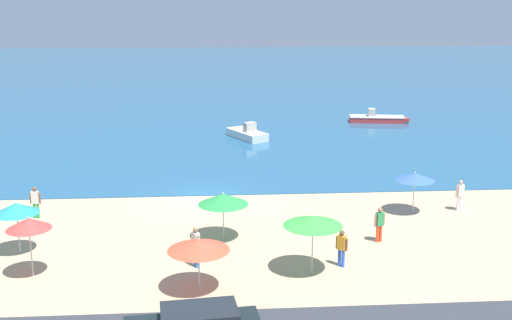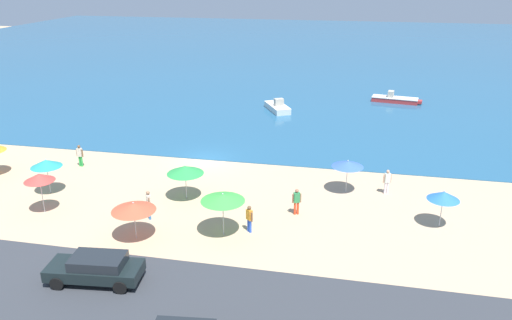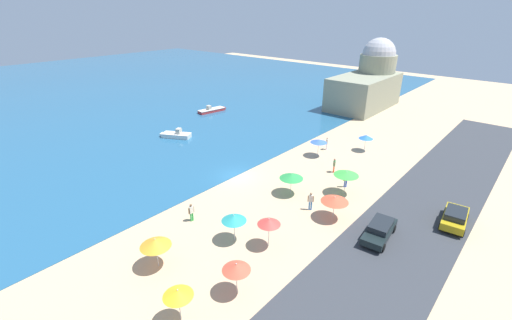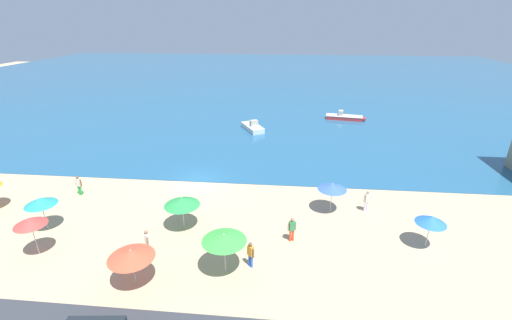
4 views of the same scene
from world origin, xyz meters
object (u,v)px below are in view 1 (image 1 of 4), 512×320
(beach_umbrella_6, at_px, (199,245))
(bather_3, at_px, (380,223))
(beach_umbrella_5, at_px, (16,208))
(bather_4, at_px, (35,201))
(skiff_nearshore, at_px, (377,119))
(skiff_offshore, at_px, (247,134))
(bather_0, at_px, (460,194))
(bather_1, at_px, (196,245))
(beach_umbrella_8, at_px, (415,177))
(beach_umbrella_1, at_px, (313,221))
(beach_umbrella_9, at_px, (223,199))
(bather_2, at_px, (342,246))
(beach_umbrella_7, at_px, (28,224))

(beach_umbrella_6, xyz_separation_m, bather_3, (8.28, 4.62, -0.98))
(beach_umbrella_5, bearing_deg, bather_4, 95.88)
(skiff_nearshore, distance_m, skiff_offshore, 13.56)
(bather_0, height_order, bather_1, bather_1)
(beach_umbrella_6, bearing_deg, beach_umbrella_8, 37.35)
(beach_umbrella_8, xyz_separation_m, bather_3, (-2.83, -3.86, -1.07))
(beach_umbrella_5, bearing_deg, beach_umbrella_1, -13.35)
(beach_umbrella_5, bearing_deg, skiff_nearshore, 50.80)
(bather_1, distance_m, bather_3, 8.77)
(bather_3, bearing_deg, bather_4, 165.04)
(bather_0, bearing_deg, beach_umbrella_1, -140.90)
(beach_umbrella_9, bearing_deg, bather_0, 14.83)
(bather_4, distance_m, skiff_nearshore, 34.14)
(skiff_nearshore, bearing_deg, skiff_offshore, -153.75)
(beach_umbrella_6, height_order, beach_umbrella_9, beach_umbrella_9)
(beach_umbrella_9, distance_m, skiff_nearshore, 31.49)
(beach_umbrella_8, height_order, bather_3, beach_umbrella_8)
(beach_umbrella_9, xyz_separation_m, bather_2, (4.91, -3.45, -1.09))
(beach_umbrella_6, distance_m, bather_4, 12.52)
(beach_umbrella_6, bearing_deg, bather_3, 29.16)
(bather_0, distance_m, bather_4, 22.25)
(bather_4, bearing_deg, bather_2, -26.30)
(beach_umbrella_1, height_order, beach_umbrella_6, beach_umbrella_1)
(bather_1, xyz_separation_m, skiff_nearshore, (15.73, 31.01, -0.64))
(bather_1, height_order, bather_4, bather_1)
(beach_umbrella_5, relative_size, bather_1, 1.35)
(bather_0, distance_m, skiff_offshore, 21.23)
(bather_4, bearing_deg, bather_1, -39.23)
(beach_umbrella_6, bearing_deg, beach_umbrella_7, 165.00)
(beach_umbrella_8, height_order, bather_1, beach_umbrella_8)
(beach_umbrella_6, xyz_separation_m, bather_4, (-8.53, 9.11, -0.97))
(beach_umbrella_6, xyz_separation_m, beach_umbrella_7, (-6.82, 1.83, 0.38))
(bather_0, xyz_separation_m, skiff_nearshore, (1.85, 24.55, -0.57))
(bather_2, distance_m, skiff_nearshore, 32.79)
(beach_umbrella_1, bearing_deg, beach_umbrella_5, 166.65)
(beach_umbrella_6, distance_m, beach_umbrella_8, 13.97)
(beach_umbrella_1, height_order, beach_umbrella_9, beach_umbrella_1)
(skiff_nearshore, bearing_deg, beach_umbrella_5, -129.20)
(bather_0, distance_m, bather_2, 10.31)
(beach_umbrella_5, height_order, bather_2, beach_umbrella_5)
(beach_umbrella_1, bearing_deg, skiff_offshore, 92.68)
(bather_1, bearing_deg, bather_0, 24.96)
(beach_umbrella_1, distance_m, beach_umbrella_5, 13.01)
(skiff_offshore, bearing_deg, bather_4, -123.25)
(beach_umbrella_6, distance_m, skiff_nearshore, 36.79)
(beach_umbrella_6, xyz_separation_m, skiff_nearshore, (15.56, 33.30, -1.54))
(bather_3, height_order, bather_4, bather_4)
(bather_3, relative_size, skiff_nearshore, 0.31)
(bather_1, distance_m, skiff_nearshore, 34.78)
(beach_umbrella_1, xyz_separation_m, skiff_nearshore, (10.95, 31.94, -1.90))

